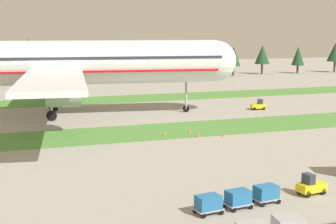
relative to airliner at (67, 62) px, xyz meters
name	(u,v)px	position (x,y,z in m)	size (l,w,h in m)	color
grass_strip_near	(188,129)	(15.34, -17.85, -9.19)	(320.00, 11.66, 0.01)	#4C8438
grass_strip_far	(129,99)	(15.34, 17.48, -9.19)	(320.00, 11.66, 0.01)	#4C8438
airliner	(67,62)	(0.00, 0.00, 0.00)	(60.31, 74.92, 25.61)	silver
baggage_tug	(311,186)	(15.00, -49.61, -8.38)	(2.75, 1.65, 1.97)	yellow
cargo_dolly_lead	(266,193)	(10.02, -50.30, -8.27)	(2.39, 1.79, 1.55)	#A3A3A8
cargo_dolly_second	(238,198)	(7.15, -50.70, -8.27)	(2.39, 1.79, 1.55)	#A3A3A8
cargo_dolly_third	(208,203)	(4.28, -51.10, -8.27)	(2.39, 1.79, 1.55)	#A3A3A8
pushback_tractor	(258,105)	(34.38, -4.76, -8.38)	(2.75, 1.64, 1.97)	yellow
taxiway_marker_0	(189,131)	(14.41, -20.75, -8.86)	(0.44, 0.44, 0.67)	orange
taxiway_marker_1	(164,134)	(10.48, -21.11, -8.90)	(0.44, 0.44, 0.59)	orange
taxiway_marker_2	(224,134)	(18.12, -24.35, -8.90)	(0.44, 0.44, 0.59)	orange
taxiway_marker_3	(198,135)	(14.66, -23.49, -8.87)	(0.44, 0.44, 0.64)	orange
distant_tree_line	(94,57)	(15.82, 60.76, -2.41)	(172.34, 10.71, 12.45)	#4C3823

